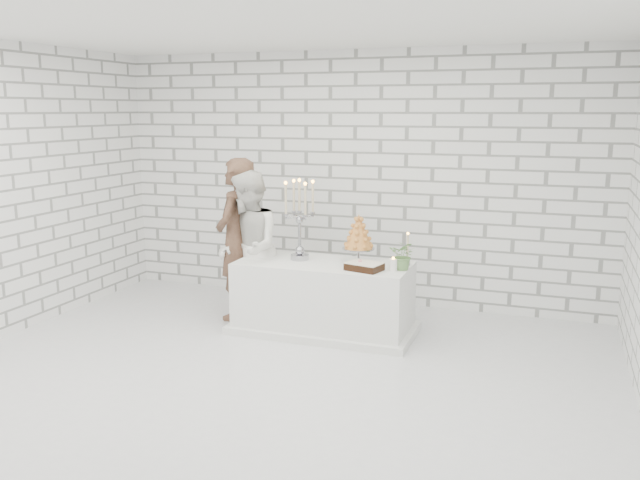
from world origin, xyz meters
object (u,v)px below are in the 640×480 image
(cake_table, at_px, (323,297))
(croquembouche, at_px, (359,239))
(groom, at_px, (236,239))
(candelabra, at_px, (300,219))
(bride, at_px, (248,248))

(cake_table, relative_size, croquembouche, 3.50)
(cake_table, xyz_separation_m, croquembouche, (0.35, 0.10, 0.63))
(croquembouche, bearing_deg, groom, 177.56)
(groom, relative_size, candelabra, 2.09)
(bride, xyz_separation_m, candelabra, (0.57, 0.05, 0.34))
(candelabra, distance_m, croquembouche, 0.66)
(candelabra, bearing_deg, croquembouche, 4.12)
(groom, distance_m, candelabra, 0.85)
(cake_table, relative_size, groom, 1.00)
(groom, relative_size, croquembouche, 3.50)
(bride, distance_m, candelabra, 0.67)
(bride, distance_m, croquembouche, 1.22)
(candelabra, height_order, croquembouche, candelabra)
(bride, bearing_deg, groom, -156.92)
(candelabra, bearing_deg, bride, -174.94)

